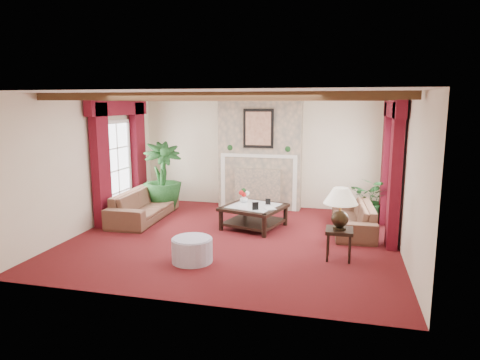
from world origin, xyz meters
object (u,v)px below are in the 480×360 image
(potted_palm, at_px, (163,191))
(sofa_right, at_px, (353,213))
(ottoman, at_px, (192,250))
(sofa_left, at_px, (144,200))
(coffee_table, at_px, (254,217))
(side_table, at_px, (339,244))

(potted_palm, bearing_deg, sofa_right, -9.34)
(sofa_right, distance_m, ottoman, 3.49)
(sofa_left, xyz_separation_m, coffee_table, (2.50, -0.08, -0.19))
(sofa_right, bearing_deg, ottoman, -50.71)
(potted_palm, height_order, side_table, potted_palm)
(coffee_table, bearing_deg, potted_palm, 174.73)
(sofa_right, distance_m, side_table, 1.71)
(sofa_right, relative_size, coffee_table, 1.74)
(side_table, bearing_deg, ottoman, -163.42)
(sofa_left, height_order, sofa_right, sofa_left)
(side_table, xyz_separation_m, ottoman, (-2.30, -0.69, -0.06))
(side_table, height_order, ottoman, side_table)
(sofa_left, distance_m, coffee_table, 2.51)
(potted_palm, xyz_separation_m, ottoman, (1.87, -3.10, -0.26))
(sofa_left, distance_m, ottoman, 2.94)
(sofa_right, xyz_separation_m, side_table, (-0.25, -1.69, -0.12))
(coffee_table, height_order, ottoman, coffee_table)
(coffee_table, xyz_separation_m, ottoman, (-0.57, -2.13, -0.04))
(ottoman, bearing_deg, sofa_left, 131.24)
(side_table, bearing_deg, sofa_right, 81.62)
(sofa_left, relative_size, ottoman, 3.29)
(coffee_table, bearing_deg, side_table, -23.28)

